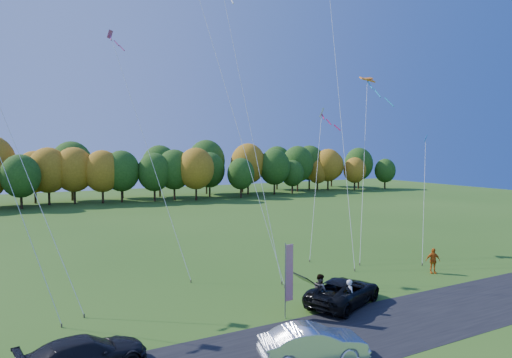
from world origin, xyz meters
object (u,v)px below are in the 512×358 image
silver_sedan (313,344)px  person_east (433,261)px  black_suv (344,291)px  feather_flag (288,272)px

silver_sedan → person_east: (15.64, 7.05, 0.15)m
black_suv → silver_sedan: (-5.69, -4.93, -0.01)m
black_suv → silver_sedan: 7.53m
person_east → feather_flag: feather_flag is taller
silver_sedan → feather_flag: size_ratio=1.14×
silver_sedan → feather_flag: 5.33m
black_suv → silver_sedan: size_ratio=1.20×
black_suv → person_east: bearing=-100.8°
silver_sedan → person_east: person_east is taller
silver_sedan → feather_flag: bearing=-5.9°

